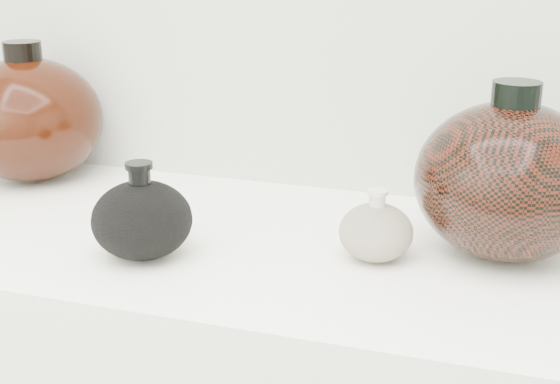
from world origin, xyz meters
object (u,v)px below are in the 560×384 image
(left_round_pot, at_px, (29,119))
(right_round_pot, at_px, (508,180))
(black_gourd_vase, at_px, (142,219))
(cream_gourd_vase, at_px, (376,232))

(left_round_pot, bearing_deg, right_round_pot, -6.72)
(left_round_pot, bearing_deg, black_gourd_vase, -36.05)
(cream_gourd_vase, xyz_separation_m, left_round_pot, (-0.63, 0.16, 0.07))
(black_gourd_vase, bearing_deg, cream_gourd_vase, 16.49)
(black_gourd_vase, bearing_deg, left_round_pot, 143.95)
(right_round_pot, bearing_deg, cream_gourd_vase, -156.45)
(cream_gourd_vase, distance_m, right_round_pot, 0.18)
(black_gourd_vase, height_order, right_round_pot, right_round_pot)
(black_gourd_vase, xyz_separation_m, left_round_pot, (-0.34, 0.25, 0.05))
(cream_gourd_vase, distance_m, left_round_pot, 0.66)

